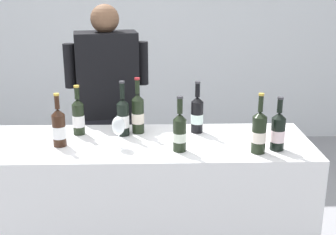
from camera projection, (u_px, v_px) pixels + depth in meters
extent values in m
cube|color=silver|center=(145.00, 20.00, 4.94)|extent=(8.00, 0.10, 2.80)
cube|color=white|center=(137.00, 210.00, 2.75)|extent=(2.09, 0.65, 0.91)
cylinder|color=black|center=(79.00, 119.00, 2.71)|extent=(0.07, 0.07, 0.19)
cone|color=black|center=(77.00, 102.00, 2.68)|extent=(0.07, 0.07, 0.03)
cylinder|color=black|center=(77.00, 93.00, 2.66)|extent=(0.03, 0.03, 0.07)
cylinder|color=#B79333|center=(76.00, 86.00, 2.65)|extent=(0.03, 0.03, 0.01)
cylinder|color=silver|center=(79.00, 121.00, 2.71)|extent=(0.07, 0.07, 0.07)
cylinder|color=black|center=(259.00, 135.00, 2.42)|extent=(0.08, 0.08, 0.21)
cone|color=black|center=(260.00, 114.00, 2.38)|extent=(0.08, 0.08, 0.03)
cylinder|color=black|center=(261.00, 104.00, 2.36)|extent=(0.03, 0.03, 0.09)
cylinder|color=#B79333|center=(261.00, 94.00, 2.35)|extent=(0.03, 0.03, 0.01)
cylinder|color=silver|center=(259.00, 137.00, 2.42)|extent=(0.08, 0.08, 0.06)
cylinder|color=black|center=(197.00, 117.00, 2.75)|extent=(0.08, 0.08, 0.20)
cone|color=black|center=(197.00, 99.00, 2.71)|extent=(0.08, 0.08, 0.03)
cylinder|color=black|center=(198.00, 90.00, 2.69)|extent=(0.03, 0.03, 0.09)
cylinder|color=#333338|center=(198.00, 82.00, 2.68)|extent=(0.03, 0.03, 0.01)
cylinder|color=silver|center=(197.00, 119.00, 2.75)|extent=(0.08, 0.08, 0.06)
cylinder|color=black|center=(123.00, 120.00, 2.69)|extent=(0.07, 0.07, 0.20)
cone|color=black|center=(122.00, 101.00, 2.66)|extent=(0.07, 0.07, 0.03)
cylinder|color=black|center=(122.00, 91.00, 2.64)|extent=(0.03, 0.03, 0.10)
cylinder|color=#333338|center=(122.00, 82.00, 2.62)|extent=(0.03, 0.03, 0.01)
cylinder|color=silver|center=(123.00, 121.00, 2.70)|extent=(0.08, 0.08, 0.08)
cylinder|color=black|center=(180.00, 135.00, 2.45)|extent=(0.08, 0.08, 0.18)
cone|color=black|center=(180.00, 117.00, 2.41)|extent=(0.08, 0.08, 0.04)
cylinder|color=black|center=(180.00, 106.00, 2.40)|extent=(0.03, 0.03, 0.09)
cylinder|color=#333338|center=(180.00, 97.00, 2.38)|extent=(0.04, 0.04, 0.01)
cylinder|color=silver|center=(180.00, 137.00, 2.45)|extent=(0.08, 0.08, 0.05)
cylinder|color=black|center=(138.00, 116.00, 2.74)|extent=(0.08, 0.08, 0.21)
cone|color=black|center=(138.00, 97.00, 2.70)|extent=(0.08, 0.08, 0.04)
cylinder|color=black|center=(137.00, 87.00, 2.68)|extent=(0.03, 0.03, 0.09)
cylinder|color=maroon|center=(137.00, 79.00, 2.66)|extent=(0.03, 0.03, 0.01)
cylinder|color=beige|center=(138.00, 118.00, 2.74)|extent=(0.08, 0.08, 0.07)
cylinder|color=black|center=(59.00, 130.00, 2.52)|extent=(0.08, 0.08, 0.19)
cone|color=black|center=(58.00, 112.00, 2.49)|extent=(0.08, 0.08, 0.04)
cylinder|color=black|center=(57.00, 102.00, 2.47)|extent=(0.03, 0.03, 0.08)
cylinder|color=#B79333|center=(56.00, 94.00, 2.46)|extent=(0.03, 0.03, 0.01)
cylinder|color=silver|center=(59.00, 132.00, 2.52)|extent=(0.08, 0.08, 0.07)
cylinder|color=black|center=(278.00, 134.00, 2.46)|extent=(0.08, 0.08, 0.19)
cone|color=black|center=(279.00, 115.00, 2.43)|extent=(0.08, 0.08, 0.03)
cylinder|color=black|center=(280.00, 106.00, 2.41)|extent=(0.03, 0.03, 0.08)
cylinder|color=#333338|center=(281.00, 98.00, 2.40)|extent=(0.03, 0.03, 0.01)
cylinder|color=silver|center=(278.00, 136.00, 2.47)|extent=(0.08, 0.08, 0.07)
cylinder|color=silver|center=(119.00, 147.00, 2.53)|extent=(0.06, 0.06, 0.00)
cylinder|color=silver|center=(119.00, 140.00, 2.52)|extent=(0.01, 0.01, 0.08)
ellipsoid|color=silver|center=(118.00, 126.00, 2.49)|extent=(0.07, 0.07, 0.11)
ellipsoid|color=maroon|center=(118.00, 129.00, 2.49)|extent=(0.06, 0.06, 0.04)
cube|color=black|center=(111.00, 171.00, 3.32)|extent=(0.42, 0.30, 0.90)
cube|color=black|center=(107.00, 75.00, 3.09)|extent=(0.46, 0.31, 0.60)
sphere|color=brown|center=(105.00, 19.00, 2.98)|extent=(0.20, 0.20, 0.20)
cylinder|color=black|center=(143.00, 63.00, 3.12)|extent=(0.08, 0.08, 0.31)
cylinder|color=black|center=(70.00, 66.00, 3.03)|extent=(0.08, 0.08, 0.31)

